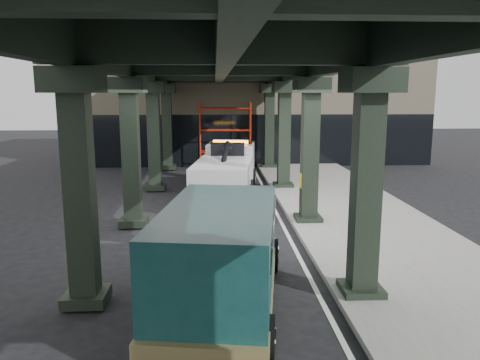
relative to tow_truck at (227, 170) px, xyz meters
name	(u,v)px	position (x,y,z in m)	size (l,w,h in m)	color
ground	(236,243)	(0.09, -6.28, -1.21)	(90.00, 90.00, 0.00)	black
sidewalk	(361,221)	(4.59, -4.28, -1.13)	(5.00, 40.00, 0.15)	gray
lane_stripe	(282,224)	(1.79, -4.28, -1.20)	(0.12, 38.00, 0.01)	silver
viaduct	(221,63)	(-0.31, -4.28, 4.25)	(7.40, 32.00, 6.40)	black
building	(251,100)	(2.09, 13.72, 2.79)	(22.00, 10.00, 8.00)	#C6B793
scaffolding	(225,133)	(0.09, 8.36, 0.90)	(3.08, 0.88, 4.00)	red
tow_truck	(227,170)	(0.00, 0.00, 0.00)	(2.98, 7.73, 2.47)	black
towed_van	(222,254)	(-0.40, -10.73, 0.04)	(2.98, 5.96, 2.32)	#113E3D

